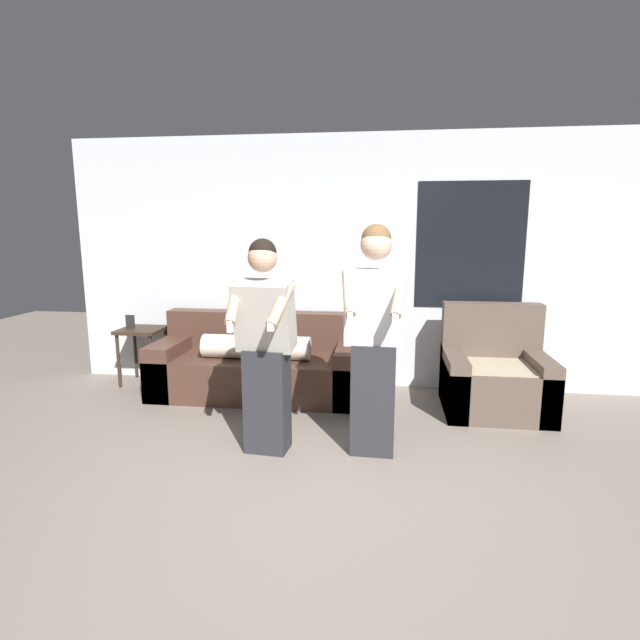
# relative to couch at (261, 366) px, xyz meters

# --- Properties ---
(ground_plane) EXTENTS (14.00, 14.00, 0.00)m
(ground_plane) POSITION_rel_couch_xyz_m (0.95, -2.42, -0.30)
(ground_plane) COLOR slate
(wall_back) EXTENTS (6.31, 0.07, 2.70)m
(wall_back) POSITION_rel_couch_xyz_m (0.97, 0.47, 1.05)
(wall_back) COLOR silver
(wall_back) RESTS_ON ground_plane
(couch) EXTENTS (2.19, 0.87, 0.83)m
(couch) POSITION_rel_couch_xyz_m (0.00, 0.00, 0.00)
(couch) COLOR #472D23
(couch) RESTS_ON ground_plane
(armchair) EXTENTS (0.95, 0.86, 1.00)m
(armchair) POSITION_rel_couch_xyz_m (2.34, -0.17, 0.02)
(armchair) COLOR brown
(armchair) RESTS_ON ground_plane
(side_table) EXTENTS (0.46, 0.46, 0.78)m
(side_table) POSITION_rel_couch_xyz_m (-1.40, 0.19, 0.22)
(side_table) COLOR #332319
(side_table) RESTS_ON ground_plane
(person_left) EXTENTS (0.49, 0.52, 1.65)m
(person_left) POSITION_rel_couch_xyz_m (0.39, -1.34, 0.53)
(person_left) COLOR #28282D
(person_left) RESTS_ON ground_plane
(person_right) EXTENTS (0.51, 0.47, 1.76)m
(person_right) POSITION_rel_couch_xyz_m (1.21, -1.25, 0.59)
(person_right) COLOR #28282D
(person_right) RESTS_ON ground_plane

